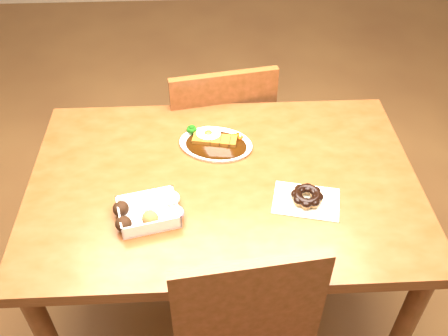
{
  "coord_description": "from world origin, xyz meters",
  "views": [
    {
      "loc": [
        -0.05,
        -1.11,
        1.82
      ],
      "look_at": [
        -0.0,
        -0.02,
        0.81
      ],
      "focal_mm": 40.0,
      "sensor_mm": 36.0,
      "label": 1
    }
  ],
  "objects_px": {
    "table": "(224,201)",
    "pon_de_ring": "(307,197)",
    "chair_far": "(218,138)",
    "donut_box": "(149,211)",
    "katsu_curry_plate": "(215,142)"
  },
  "relations": [
    {
      "from": "donut_box",
      "to": "pon_de_ring",
      "type": "height_order",
      "value": "donut_box"
    },
    {
      "from": "table",
      "to": "donut_box",
      "type": "bearing_deg",
      "value": -146.45
    },
    {
      "from": "donut_box",
      "to": "pon_de_ring",
      "type": "bearing_deg",
      "value": 4.94
    },
    {
      "from": "donut_box",
      "to": "table",
      "type": "bearing_deg",
      "value": 33.55
    },
    {
      "from": "katsu_curry_plate",
      "to": "chair_far",
      "type": "bearing_deg",
      "value": 86.5
    },
    {
      "from": "chair_far",
      "to": "pon_de_ring",
      "type": "height_order",
      "value": "chair_far"
    },
    {
      "from": "table",
      "to": "pon_de_ring",
      "type": "bearing_deg",
      "value": -24.12
    },
    {
      "from": "table",
      "to": "pon_de_ring",
      "type": "relative_size",
      "value": 5.49
    },
    {
      "from": "table",
      "to": "katsu_curry_plate",
      "type": "relative_size",
      "value": 4.36
    },
    {
      "from": "table",
      "to": "chair_far",
      "type": "distance_m",
      "value": 0.56
    },
    {
      "from": "katsu_curry_plate",
      "to": "pon_de_ring",
      "type": "distance_m",
      "value": 0.38
    },
    {
      "from": "table",
      "to": "donut_box",
      "type": "distance_m",
      "value": 0.29
    },
    {
      "from": "chair_far",
      "to": "katsu_curry_plate",
      "type": "relative_size",
      "value": 3.16
    },
    {
      "from": "katsu_curry_plate",
      "to": "table",
      "type": "bearing_deg",
      "value": -82.31
    },
    {
      "from": "table",
      "to": "pon_de_ring",
      "type": "height_order",
      "value": "pon_de_ring"
    }
  ]
}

